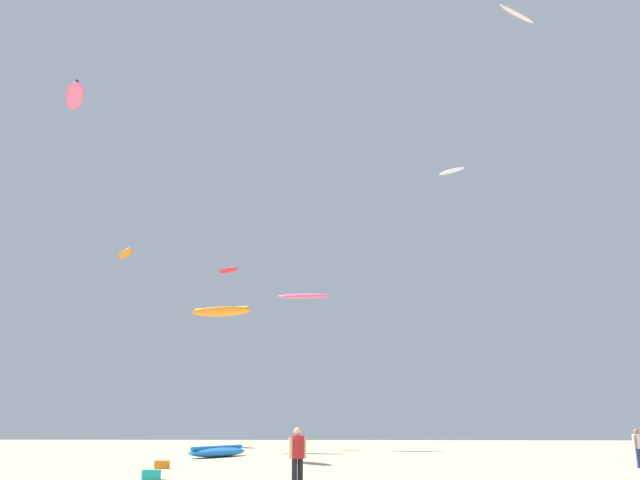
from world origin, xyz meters
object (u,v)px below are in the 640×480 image
(kite_aloft_3, at_px, (126,254))
(kite_aloft_6, at_px, (75,96))
(gear_bag, at_px, (151,475))
(kite_aloft_0, at_px, (452,171))
(cooler_box, at_px, (162,465))
(kite_aloft_4, at_px, (304,296))
(kite_aloft_5, at_px, (517,14))
(kite_aloft_1, at_px, (228,270))
(person_midground, at_px, (637,445))
(kite_aloft_2, at_px, (221,311))
(kite_grounded_near, at_px, (217,452))
(person_foreground, at_px, (297,453))

(kite_aloft_3, bearing_deg, kite_aloft_6, -82.09)
(gear_bag, xyz_separation_m, kite_aloft_0, (15.23, 28.32, 21.53))
(cooler_box, bearing_deg, kite_aloft_4, 77.07)
(kite_aloft_0, relative_size, kite_aloft_5, 0.76)
(kite_aloft_1, bearing_deg, person_midground, -43.04)
(kite_aloft_3, bearing_deg, person_midground, -39.22)
(kite_aloft_0, height_order, kite_aloft_4, kite_aloft_0)
(person_midground, xyz_separation_m, kite_aloft_6, (-29.06, 6.79, 20.47))
(kite_aloft_1, relative_size, kite_aloft_4, 0.53)
(kite_aloft_3, bearing_deg, gear_bag, -68.60)
(kite_aloft_4, relative_size, kite_aloft_6, 0.99)
(person_midground, distance_m, kite_aloft_2, 26.78)
(gear_bag, bearing_deg, kite_aloft_0, 61.74)
(kite_aloft_5, bearing_deg, kite_aloft_0, 98.18)
(person_midground, relative_size, kite_grounded_near, 0.31)
(kite_aloft_1, bearing_deg, kite_grounded_near, -80.72)
(cooler_box, bearing_deg, kite_aloft_0, 54.31)
(kite_grounded_near, bearing_deg, gear_bag, -87.44)
(cooler_box, bearing_deg, gear_bag, -78.25)
(kite_aloft_6, bearing_deg, kite_aloft_1, 60.45)
(kite_grounded_near, xyz_separation_m, kite_aloft_0, (15.91, 13.12, 21.41))
(kite_aloft_2, xyz_separation_m, kite_aloft_5, (19.33, -7.87, 17.22))
(cooler_box, distance_m, kite_aloft_3, 33.52)
(kite_aloft_5, bearing_deg, kite_aloft_3, 147.54)
(person_foreground, relative_size, kite_aloft_0, 0.74)
(kite_aloft_2, xyz_separation_m, kite_aloft_4, (5.36, 4.03, 1.75))
(kite_aloft_4, bearing_deg, kite_aloft_1, 166.11)
(gear_bag, bearing_deg, kite_aloft_5, 37.74)
(person_midground, bearing_deg, gear_bag, 59.96)
(person_midground, relative_size, kite_aloft_3, 0.40)
(gear_bag, bearing_deg, person_foreground, -32.32)
(kite_grounded_near, height_order, kite_aloft_6, kite_aloft_6)
(gear_bag, xyz_separation_m, kite_aloft_1, (-2.58, 26.82, 13.07))
(kite_grounded_near, distance_m, kite_aloft_6, 23.19)
(kite_grounded_near, relative_size, gear_bag, 9.18)
(cooler_box, height_order, kite_aloft_2, kite_aloft_2)
(cooler_box, height_order, kite_aloft_4, kite_aloft_4)
(kite_aloft_1, height_order, kite_aloft_4, kite_aloft_1)
(kite_aloft_0, xyz_separation_m, kite_aloft_1, (-17.80, -1.50, -8.46))
(person_foreground, relative_size, gear_bag, 3.09)
(person_midground, bearing_deg, kite_aloft_4, -9.74)
(kite_aloft_0, distance_m, kite_aloft_3, 28.87)
(person_midground, height_order, kite_aloft_4, kite_aloft_4)
(kite_aloft_2, height_order, kite_aloft_5, kite_aloft_5)
(cooler_box, distance_m, kite_aloft_4, 22.99)
(kite_aloft_2, xyz_separation_m, kite_aloft_6, (-8.16, -7.80, 12.26))
(kite_aloft_1, relative_size, kite_aloft_2, 0.47)
(cooler_box, relative_size, kite_aloft_2, 0.12)
(kite_aloft_3, bearing_deg, kite_aloft_1, -29.60)
(person_midground, bearing_deg, kite_aloft_2, 5.49)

